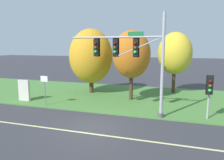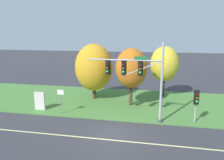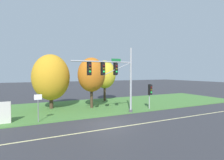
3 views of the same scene
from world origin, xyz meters
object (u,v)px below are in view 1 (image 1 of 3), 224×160
object	(u,v)px
route_sign_post	(45,86)
pedestrian_signal_near_kerb	(210,88)
tree_left_of_mast	(131,54)
info_kiosk	(24,90)
tree_behind_signpost	(175,53)
tree_nearest_road	(91,56)
traffic_signal_mast	(133,55)

from	to	relation	value
route_sign_post	pedestrian_signal_near_kerb	bearing A→B (deg)	1.28
tree_left_of_mast	info_kiosk	size ratio (longest dim) A/B	3.35
route_sign_post	tree_behind_signpost	size ratio (longest dim) A/B	0.40
tree_nearest_road	info_kiosk	distance (m)	7.35
traffic_signal_mast	route_sign_post	bearing A→B (deg)	178.38
tree_left_of_mast	info_kiosk	bearing A→B (deg)	-159.86
info_kiosk	pedestrian_signal_near_kerb	bearing A→B (deg)	-1.78
route_sign_post	tree_left_of_mast	distance (m)	8.08
pedestrian_signal_near_kerb	route_sign_post	xyz separation A→B (m)	(-12.70, -0.28, -0.56)
traffic_signal_mast	tree_behind_signpost	world-z (taller)	traffic_signal_mast
tree_nearest_road	tree_behind_signpost	size ratio (longest dim) A/B	1.05
pedestrian_signal_near_kerb	info_kiosk	bearing A→B (deg)	178.22
tree_left_of_mast	tree_behind_signpost	distance (m)	5.67
traffic_signal_mast	tree_behind_signpost	distance (m)	9.07
pedestrian_signal_near_kerb	tree_nearest_road	world-z (taller)	tree_nearest_road
traffic_signal_mast	tree_left_of_mast	xyz separation A→B (m)	(-1.08, 4.35, -0.16)
traffic_signal_mast	info_kiosk	xyz separation A→B (m)	(-10.28, 0.98, -3.40)
route_sign_post	tree_nearest_road	size ratio (longest dim) A/B	0.38
tree_nearest_road	tree_left_of_mast	world-z (taller)	tree_nearest_road
traffic_signal_mast	tree_behind_signpost	xyz separation A→B (m)	(2.58, 8.69, -0.17)
tree_nearest_road	tree_behind_signpost	xyz separation A→B (m)	(8.35, 2.70, 0.29)
traffic_signal_mast	tree_nearest_road	size ratio (longest dim) A/B	1.07
traffic_signal_mast	route_sign_post	xyz separation A→B (m)	(-7.54, 0.21, -2.71)
route_sign_post	tree_nearest_road	distance (m)	6.44
tree_behind_signpost	tree_left_of_mast	bearing A→B (deg)	-130.14
route_sign_post	tree_left_of_mast	bearing A→B (deg)	32.65
tree_behind_signpost	route_sign_post	bearing A→B (deg)	-140.04
traffic_signal_mast	tree_nearest_road	distance (m)	8.33
pedestrian_signal_near_kerb	tree_left_of_mast	xyz separation A→B (m)	(-6.24, 3.86, 1.99)
tree_behind_signpost	info_kiosk	world-z (taller)	tree_behind_signpost
tree_nearest_road	info_kiosk	xyz separation A→B (m)	(-4.51, -5.01, -2.93)
tree_left_of_mast	info_kiosk	xyz separation A→B (m)	(-9.20, -3.37, -3.24)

